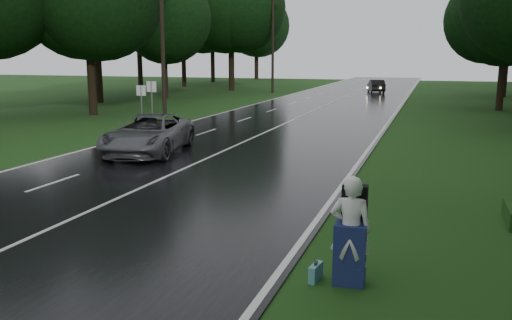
{
  "coord_description": "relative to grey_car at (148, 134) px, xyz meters",
  "views": [
    {
      "loc": [
        8.37,
        -11.53,
        4.04
      ],
      "look_at": [
        3.65,
        2.52,
        1.1
      ],
      "focal_mm": 37.15,
      "sensor_mm": 36.0,
      "label": 1
    }
  ],
  "objects": [
    {
      "name": "tree_right_e",
      "position": [
        15.8,
        24.18,
        -0.84
      ],
      "size": [
        7.99,
        7.99,
        12.48
      ],
      "primitive_type": null,
      "color": "black",
      "rests_on": "ground"
    },
    {
      "name": "utility_pole_mid",
      "position": [
        -5.72,
        12.08,
        -0.84
      ],
      "size": [
        1.8,
        0.28,
        10.3
      ],
      "primitive_type": null,
      "color": "black",
      "rests_on": "ground"
    },
    {
      "name": "road",
      "position": [
        2.78,
        12.37,
        -0.82
      ],
      "size": [
        12.0,
        140.0,
        0.04
      ],
      "primitive_type": "cube",
      "color": "black",
      "rests_on": "ground"
    },
    {
      "name": "road_sign_b",
      "position": [
        -4.42,
        8.16,
        -0.84
      ],
      "size": [
        0.62,
        0.1,
        2.57
      ],
      "primitive_type": null,
      "color": "white",
      "rests_on": "ground"
    },
    {
      "name": "tree_left_e",
      "position": [
        -13.48,
        26.7,
        -0.84
      ],
      "size": [
        8.15,
        8.15,
        12.73
      ],
      "primitive_type": null,
      "color": "black",
      "rests_on": "ground"
    },
    {
      "name": "tree_left_f",
      "position": [
        -11.43,
        39.09,
        -0.84
      ],
      "size": [
        10.63,
        10.63,
        16.61
      ],
      "primitive_type": null,
      "color": "black",
      "rests_on": "ground"
    },
    {
      "name": "utility_pole_far",
      "position": [
        -5.72,
        36.75,
        -0.84
      ],
      "size": [
        1.8,
        0.28,
        10.45
      ],
      "primitive_type": null,
      "color": "black",
      "rests_on": "ground"
    },
    {
      "name": "road_sign_a",
      "position": [
        -4.42,
        7.0,
        -0.84
      ],
      "size": [
        0.58,
        0.1,
        2.4
      ],
      "primitive_type": null,
      "color": "white",
      "rests_on": "ground"
    },
    {
      "name": "ground",
      "position": [
        2.78,
        -7.63,
        -0.84
      ],
      "size": [
        160.0,
        160.0,
        0.0
      ],
      "primitive_type": "plane",
      "color": "#1A3E12",
      "rests_on": "ground"
    },
    {
      "name": "tree_left_d",
      "position": [
        -11.12,
        11.85,
        -0.84
      ],
      "size": [
        9.08,
        9.08,
        14.19
      ],
      "primitive_type": null,
      "color": "black",
      "rests_on": "ground"
    },
    {
      "name": "tree_right_f",
      "position": [
        17.58,
        38.66,
        -0.84
      ],
      "size": [
        9.85,
        9.85,
        15.39
      ],
      "primitive_type": null,
      "color": "black",
      "rests_on": "ground"
    },
    {
      "name": "hitchhiker",
      "position": [
        9.89,
        -10.17,
        0.09
      ],
      "size": [
        0.75,
        0.68,
        2.0
      ],
      "color": "silver",
      "rests_on": "ground"
    },
    {
      "name": "far_car",
      "position": [
        5.0,
        40.63,
        -0.1
      ],
      "size": [
        2.45,
        4.43,
        1.38
      ],
      "primitive_type": "imported",
      "rotation": [
        0.0,
        0.0,
        3.39
      ],
      "color": "black",
      "rests_on": "road"
    },
    {
      "name": "grey_car",
      "position": [
        0.0,
        0.0,
        0.0
      ],
      "size": [
        3.64,
        6.11,
        1.59
      ],
      "primitive_type": "imported",
      "rotation": [
        0.0,
        0.0,
        0.18
      ],
      "color": "#4F5054",
      "rests_on": "road"
    },
    {
      "name": "suitcase",
      "position": [
        9.3,
        -10.24,
        -0.68
      ],
      "size": [
        0.19,
        0.45,
        0.31
      ],
      "primitive_type": "cube",
      "rotation": [
        0.0,
        0.0,
        6.13
      ],
      "color": "teal",
      "rests_on": "ground"
    },
    {
      "name": "lane_center",
      "position": [
        2.78,
        12.37,
        -0.79
      ],
      "size": [
        0.12,
        140.0,
        0.01
      ],
      "primitive_type": "cube",
      "color": "silver",
      "rests_on": "road"
    }
  ]
}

